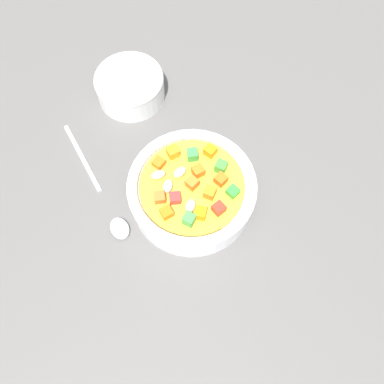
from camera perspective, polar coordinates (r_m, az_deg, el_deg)
name	(u,v)px	position (r cm, az deg, el deg)	size (l,w,h in cm)	color
ground_plane	(192,202)	(58.71, 0.00, -1.37)	(140.00, 140.00, 2.00)	#565451
soup_bowl_main	(192,191)	(55.32, 0.00, 0.16)	(16.28, 16.28, 5.86)	white
spoon	(104,199)	(58.47, -11.38, -0.93)	(6.18, 19.36, 1.05)	silver
side_bowl_small	(130,86)	(65.41, -8.09, 13.52)	(9.89, 9.89, 4.20)	white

